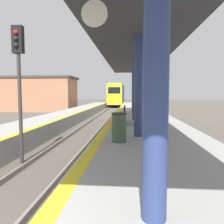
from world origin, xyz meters
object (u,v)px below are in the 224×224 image
object	(u,v)px
trash_bin	(119,127)
bench	(122,114)
train	(117,95)
signal_near	(19,69)

from	to	relation	value
trash_bin	bench	xyz separation A→B (m)	(-0.05, 4.34, 0.02)
train	bench	bearing A→B (deg)	-86.18
bench	trash_bin	bearing A→B (deg)	-89.36
trash_bin	train	bearing A→B (deg)	93.46
signal_near	bench	xyz separation A→B (m)	(3.35, 4.08, -1.88)
bench	train	bearing A→B (deg)	93.82
signal_near	bench	distance (m)	5.61
signal_near	train	bearing A→B (deg)	88.43
trash_bin	bench	bearing A→B (deg)	90.64
train	trash_bin	xyz separation A→B (m)	(2.35, -38.76, -0.94)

